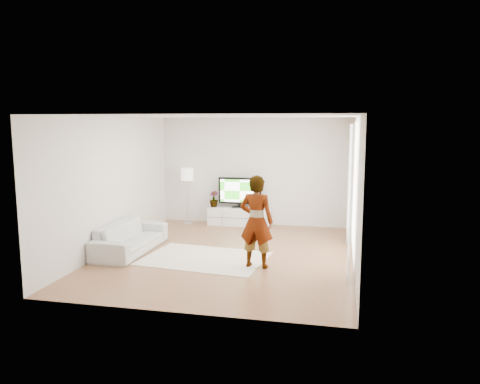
% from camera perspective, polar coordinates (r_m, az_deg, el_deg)
% --- Properties ---
extents(floor, '(6.00, 6.00, 0.00)m').
position_cam_1_polar(floor, '(9.65, -1.51, -7.66)').
color(floor, '#9A6A45').
rests_on(floor, ground).
extents(ceiling, '(6.00, 6.00, 0.00)m').
position_cam_1_polar(ceiling, '(9.27, -1.58, 9.20)').
color(ceiling, white).
rests_on(ceiling, wall_back).
extents(wall_left, '(0.02, 6.00, 2.80)m').
position_cam_1_polar(wall_left, '(10.24, -15.26, 0.99)').
color(wall_left, silver).
rests_on(wall_left, floor).
extents(wall_right, '(0.02, 6.00, 2.80)m').
position_cam_1_polar(wall_right, '(9.10, 13.93, 0.12)').
color(wall_right, silver).
rests_on(wall_right, floor).
extents(wall_back, '(5.00, 0.02, 2.80)m').
position_cam_1_polar(wall_back, '(12.27, 1.79, 2.50)').
color(wall_back, silver).
rests_on(wall_back, floor).
extents(wall_front, '(5.00, 0.02, 2.80)m').
position_cam_1_polar(wall_front, '(6.53, -7.84, -2.97)').
color(wall_front, silver).
rests_on(wall_front, floor).
extents(window, '(0.01, 2.60, 2.50)m').
position_cam_1_polar(window, '(9.39, 13.77, 0.69)').
color(window, white).
rests_on(window, wall_right).
extents(curtain_near, '(0.04, 0.70, 2.60)m').
position_cam_1_polar(curtain_near, '(8.12, 13.40, -1.22)').
color(curtain_near, white).
rests_on(curtain_near, floor).
extents(curtain_far, '(0.04, 0.70, 2.60)m').
position_cam_1_polar(curtain_far, '(10.69, 13.15, 1.10)').
color(curtain_far, white).
rests_on(curtain_far, floor).
extents(media_console, '(1.65, 0.47, 0.46)m').
position_cam_1_polar(media_console, '(12.29, -0.04, -3.00)').
color(media_console, white).
rests_on(media_console, floor).
extents(television, '(1.14, 0.22, 0.79)m').
position_cam_1_polar(television, '(12.20, -0.02, 0.07)').
color(television, black).
rests_on(television, media_console).
extents(game_console, '(0.09, 0.17, 0.22)m').
position_cam_1_polar(game_console, '(12.10, 3.30, -1.55)').
color(game_console, white).
rests_on(game_console, media_console).
extents(potted_plant, '(0.24, 0.24, 0.42)m').
position_cam_1_polar(potted_plant, '(12.38, -3.22, -0.86)').
color(potted_plant, '#3F7238').
rests_on(potted_plant, media_console).
extents(rug, '(2.53, 1.95, 0.01)m').
position_cam_1_polar(rug, '(9.41, -4.35, -8.07)').
color(rug, white).
rests_on(rug, floor).
extents(player, '(0.67, 0.48, 1.73)m').
position_cam_1_polar(player, '(8.64, 2.01, -3.62)').
color(player, '#334772').
rests_on(player, rug).
extents(sofa, '(0.85, 2.11, 0.61)m').
position_cam_1_polar(sofa, '(10.08, -13.20, -5.38)').
color(sofa, silver).
rests_on(sofa, floor).
extents(floor_lamp, '(0.33, 0.33, 1.49)m').
position_cam_1_polar(floor_lamp, '(12.41, -6.46, 1.86)').
color(floor_lamp, silver).
rests_on(floor_lamp, floor).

